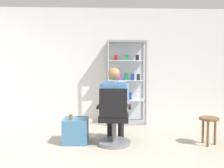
{
  "coord_description": "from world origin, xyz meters",
  "views": [
    {
      "loc": [
        -0.15,
        -2.82,
        1.28
      ],
      "look_at": [
        0.02,
        1.45,
        1.0
      ],
      "focal_mm": 38.61,
      "sensor_mm": 36.0,
      "label": 1
    }
  ],
  "objects_px": {
    "wooden_stool": "(209,123)",
    "seated_shopkeeper": "(115,101)",
    "storage_crate": "(76,130)",
    "display_cabinet_main": "(126,82)",
    "office_chair": "(114,122)",
    "tea_glass": "(71,117)"
  },
  "relations": [
    {
      "from": "office_chair",
      "to": "seated_shopkeeper",
      "type": "distance_m",
      "value": 0.36
    },
    {
      "from": "display_cabinet_main",
      "to": "seated_shopkeeper",
      "type": "relative_size",
      "value": 1.47
    },
    {
      "from": "tea_glass",
      "to": "seated_shopkeeper",
      "type": "bearing_deg",
      "value": 3.29
    },
    {
      "from": "wooden_stool",
      "to": "seated_shopkeeper",
      "type": "bearing_deg",
      "value": 172.86
    },
    {
      "from": "storage_crate",
      "to": "tea_glass",
      "type": "xyz_separation_m",
      "value": [
        -0.08,
        -0.08,
        0.25
      ]
    },
    {
      "from": "office_chair",
      "to": "tea_glass",
      "type": "relative_size",
      "value": 10.79
    },
    {
      "from": "office_chair",
      "to": "storage_crate",
      "type": "bearing_deg",
      "value": 163.12
    },
    {
      "from": "display_cabinet_main",
      "to": "seated_shopkeeper",
      "type": "xyz_separation_m",
      "value": [
        -0.34,
        -1.5,
        -0.25
      ]
    },
    {
      "from": "wooden_stool",
      "to": "tea_glass",
      "type": "bearing_deg",
      "value": 176.2
    },
    {
      "from": "display_cabinet_main",
      "to": "office_chair",
      "type": "bearing_deg",
      "value": -102.26
    },
    {
      "from": "display_cabinet_main",
      "to": "tea_glass",
      "type": "distance_m",
      "value": 1.95
    },
    {
      "from": "storage_crate",
      "to": "display_cabinet_main",
      "type": "bearing_deg",
      "value": 55.42
    },
    {
      "from": "display_cabinet_main",
      "to": "office_chair",
      "type": "distance_m",
      "value": 1.79
    },
    {
      "from": "tea_glass",
      "to": "storage_crate",
      "type": "bearing_deg",
      "value": 45.45
    },
    {
      "from": "display_cabinet_main",
      "to": "storage_crate",
      "type": "bearing_deg",
      "value": -124.58
    },
    {
      "from": "seated_shopkeeper",
      "to": "wooden_stool",
      "type": "relative_size",
      "value": 2.78
    },
    {
      "from": "seated_shopkeeper",
      "to": "tea_glass",
      "type": "xyz_separation_m",
      "value": [
        -0.74,
        -0.04,
        -0.25
      ]
    },
    {
      "from": "storage_crate",
      "to": "tea_glass",
      "type": "bearing_deg",
      "value": -134.55
    },
    {
      "from": "display_cabinet_main",
      "to": "wooden_stool",
      "type": "xyz_separation_m",
      "value": [
        1.22,
        -1.7,
        -0.6
      ]
    },
    {
      "from": "office_chair",
      "to": "display_cabinet_main",
      "type": "bearing_deg",
      "value": 77.74
    },
    {
      "from": "storage_crate",
      "to": "office_chair",
      "type": "bearing_deg",
      "value": -16.88
    },
    {
      "from": "seated_shopkeeper",
      "to": "storage_crate",
      "type": "distance_m",
      "value": 0.84
    }
  ]
}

